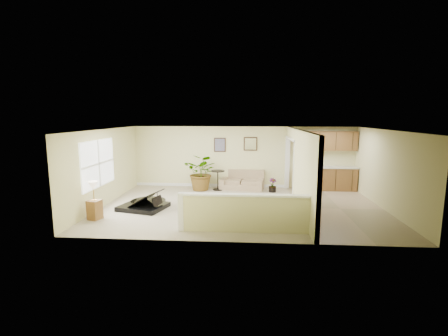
# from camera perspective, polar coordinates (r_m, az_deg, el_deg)

# --- Properties ---
(floor) EXTENTS (9.00, 9.00, 0.00)m
(floor) POSITION_cam_1_polar(r_m,az_deg,el_deg) (10.63, 3.05, -6.83)
(floor) COLOR #BBB092
(floor) RESTS_ON ground
(back_wall) EXTENTS (9.00, 0.04, 2.50)m
(back_wall) POSITION_cam_1_polar(r_m,az_deg,el_deg) (13.33, 3.36, 1.92)
(back_wall) COLOR beige
(back_wall) RESTS_ON floor
(front_wall) EXTENTS (9.00, 0.04, 2.50)m
(front_wall) POSITION_cam_1_polar(r_m,az_deg,el_deg) (7.42, 2.66, -3.92)
(front_wall) COLOR beige
(front_wall) RESTS_ON floor
(left_wall) EXTENTS (0.04, 6.00, 2.50)m
(left_wall) POSITION_cam_1_polar(r_m,az_deg,el_deg) (11.37, -20.21, 0.11)
(left_wall) COLOR beige
(left_wall) RESTS_ON floor
(right_wall) EXTENTS (0.04, 6.00, 2.50)m
(right_wall) POSITION_cam_1_polar(r_m,az_deg,el_deg) (11.22, 26.75, -0.42)
(right_wall) COLOR beige
(right_wall) RESTS_ON floor
(ceiling) EXTENTS (9.00, 6.00, 0.04)m
(ceiling) POSITION_cam_1_polar(r_m,az_deg,el_deg) (10.23, 3.17, 6.76)
(ceiling) COLOR white
(ceiling) RESTS_ON back_wall
(kitchen_vinyl) EXTENTS (2.70, 6.00, 0.01)m
(kitchen_vinyl) POSITION_cam_1_polar(r_m,az_deg,el_deg) (11.04, 19.75, -6.75)
(kitchen_vinyl) COLOR tan
(kitchen_vinyl) RESTS_ON floor
(interior_partition) EXTENTS (0.18, 5.99, 2.50)m
(interior_partition) POSITION_cam_1_polar(r_m,az_deg,el_deg) (10.74, 12.78, -0.22)
(interior_partition) COLOR beige
(interior_partition) RESTS_ON floor
(pony_half_wall) EXTENTS (3.42, 0.22, 1.00)m
(pony_half_wall) POSITION_cam_1_polar(r_m,az_deg,el_deg) (8.28, 3.28, -7.77)
(pony_half_wall) COLOR beige
(pony_half_wall) RESTS_ON floor
(left_window) EXTENTS (0.05, 2.15, 1.45)m
(left_window) POSITION_cam_1_polar(r_m,az_deg,el_deg) (10.88, -21.27, 0.74)
(left_window) COLOR white
(left_window) RESTS_ON left_wall
(wall_art_left) EXTENTS (0.48, 0.04, 0.58)m
(wall_art_left) POSITION_cam_1_polar(r_m,az_deg,el_deg) (13.29, -0.73, 4.09)
(wall_art_left) COLOR #321E12
(wall_art_left) RESTS_ON back_wall
(wall_mirror) EXTENTS (0.55, 0.04, 0.55)m
(wall_mirror) POSITION_cam_1_polar(r_m,az_deg,el_deg) (13.24, 4.68, 4.25)
(wall_mirror) COLOR #321E12
(wall_mirror) RESTS_ON back_wall
(kitchen_cabinets) EXTENTS (2.36, 0.65, 2.33)m
(kitchen_cabinets) POSITION_cam_1_polar(r_m,az_deg,el_deg) (13.46, 17.04, -0.03)
(kitchen_cabinets) COLOR brown
(kitchen_cabinets) RESTS_ON floor
(piano) EXTENTS (1.80, 1.81, 1.27)m
(piano) POSITION_cam_1_polar(r_m,az_deg,el_deg) (10.71, -14.04, -4.04)
(piano) COLOR black
(piano) RESTS_ON floor
(piano_bench) EXTENTS (0.40, 0.73, 0.48)m
(piano_bench) POSITION_cam_1_polar(r_m,az_deg,el_deg) (10.30, -5.37, -6.01)
(piano_bench) COLOR black
(piano_bench) RESTS_ON floor
(loveseat) EXTENTS (1.85, 1.22, 0.98)m
(loveseat) POSITION_cam_1_polar(r_m,az_deg,el_deg) (13.18, 3.20, -2.03)
(loveseat) COLOR tan
(loveseat) RESTS_ON floor
(accent_table) EXTENTS (0.54, 0.54, 0.79)m
(accent_table) POSITION_cam_1_polar(r_m,az_deg,el_deg) (12.86, -1.10, -1.69)
(accent_table) COLOR black
(accent_table) RESTS_ON floor
(palm_plant) EXTENTS (1.58, 1.46, 1.44)m
(palm_plant) POSITION_cam_1_polar(r_m,az_deg,el_deg) (12.82, -3.87, -0.82)
(palm_plant) COLOR black
(palm_plant) RESTS_ON floor
(small_plant) EXTENTS (0.38, 0.38, 0.54)m
(small_plant) POSITION_cam_1_polar(r_m,az_deg,el_deg) (12.72, 8.53, -3.19)
(small_plant) COLOR black
(small_plant) RESTS_ON floor
(lamp_stand) EXTENTS (0.40, 0.40, 1.10)m
(lamp_stand) POSITION_cam_1_polar(r_m,az_deg,el_deg) (9.97, -21.84, -5.80)
(lamp_stand) COLOR brown
(lamp_stand) RESTS_ON floor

